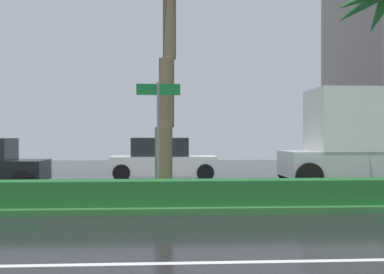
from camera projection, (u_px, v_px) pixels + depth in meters
The scene contains 7 objects.
ground_plane at pixel (169, 200), 13.71m from camera, with size 90.00×42.00×0.10m, color black.
near_lane_divider_stripe at pixel (176, 263), 6.72m from camera, with size 81.00×0.14×0.01m, color white.
median_strip at pixel (170, 200), 12.71m from camera, with size 85.50×4.00×0.15m, color #2D6B33.
median_hedge at pixel (170, 193), 11.31m from camera, with size 76.50×0.70×0.60m.
street_name_sign at pixel (158, 125), 11.86m from camera, with size 1.10×0.08×3.00m.
car_in_traffic_second at pixel (162, 159), 19.52m from camera, with size 4.30×2.02×1.72m.
box_truck_lead at pixel (371, 143), 16.86m from camera, with size 6.40×2.64×3.46m.
Camera 1 is at (-0.18, -4.72, 1.82)m, focal length 44.33 mm.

